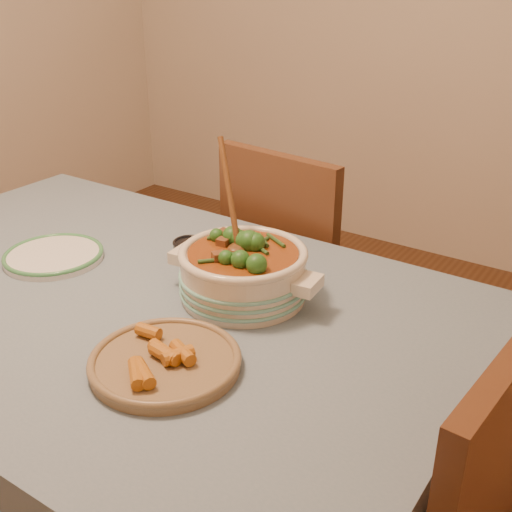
{
  "coord_description": "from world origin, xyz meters",
  "views": [
    {
      "loc": [
        1.04,
        -0.95,
        1.5
      ],
      "look_at": [
        0.28,
        0.17,
        0.86
      ],
      "focal_mm": 45.0,
      "sensor_mm": 36.0,
      "label": 1
    }
  ],
  "objects_px": {
    "dining_table": "(124,325)",
    "chair_far": "(297,265)",
    "stew_casserole": "(243,268)",
    "white_plate": "(54,255)",
    "fried_plate": "(165,359)",
    "condiment_bowl": "(190,248)"
  },
  "relations": [
    {
      "from": "dining_table",
      "to": "chair_far",
      "type": "bearing_deg",
      "value": 85.24
    },
    {
      "from": "dining_table",
      "to": "chair_far",
      "type": "relative_size",
      "value": 1.76
    },
    {
      "from": "stew_casserole",
      "to": "white_plate",
      "type": "xyz_separation_m",
      "value": [
        -0.54,
        -0.12,
        -0.06
      ]
    },
    {
      "from": "white_plate",
      "to": "fried_plate",
      "type": "relative_size",
      "value": 0.84
    },
    {
      "from": "dining_table",
      "to": "stew_casserole",
      "type": "xyz_separation_m",
      "value": [
        0.26,
        0.15,
        0.17
      ]
    },
    {
      "from": "white_plate",
      "to": "fried_plate",
      "type": "height_order",
      "value": "fried_plate"
    },
    {
      "from": "condiment_bowl",
      "to": "stew_casserole",
      "type": "bearing_deg",
      "value": -22.06
    },
    {
      "from": "white_plate",
      "to": "chair_far",
      "type": "bearing_deg",
      "value": 64.46
    },
    {
      "from": "fried_plate",
      "to": "chair_far",
      "type": "distance_m",
      "value": 0.98
    },
    {
      "from": "dining_table",
      "to": "condiment_bowl",
      "type": "relative_size",
      "value": 15.11
    },
    {
      "from": "condiment_bowl",
      "to": "fried_plate",
      "type": "bearing_deg",
      "value": -56.08
    },
    {
      "from": "white_plate",
      "to": "condiment_bowl",
      "type": "height_order",
      "value": "condiment_bowl"
    },
    {
      "from": "white_plate",
      "to": "chair_far",
      "type": "distance_m",
      "value": 0.82
    },
    {
      "from": "dining_table",
      "to": "condiment_bowl",
      "type": "xyz_separation_m",
      "value": [
        0.01,
        0.25,
        0.12
      ]
    },
    {
      "from": "white_plate",
      "to": "condiment_bowl",
      "type": "bearing_deg",
      "value": 36.57
    },
    {
      "from": "stew_casserole",
      "to": "white_plate",
      "type": "distance_m",
      "value": 0.55
    },
    {
      "from": "dining_table",
      "to": "chair_far",
      "type": "xyz_separation_m",
      "value": [
        0.06,
        0.74,
        -0.12
      ]
    },
    {
      "from": "stew_casserole",
      "to": "dining_table",
      "type": "bearing_deg",
      "value": -150.18
    },
    {
      "from": "condiment_bowl",
      "to": "chair_far",
      "type": "height_order",
      "value": "chair_far"
    },
    {
      "from": "dining_table",
      "to": "fried_plate",
      "type": "distance_m",
      "value": 0.36
    },
    {
      "from": "condiment_bowl",
      "to": "fried_plate",
      "type": "height_order",
      "value": "fried_plate"
    },
    {
      "from": "stew_casserole",
      "to": "fried_plate",
      "type": "bearing_deg",
      "value": -83.16
    }
  ]
}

